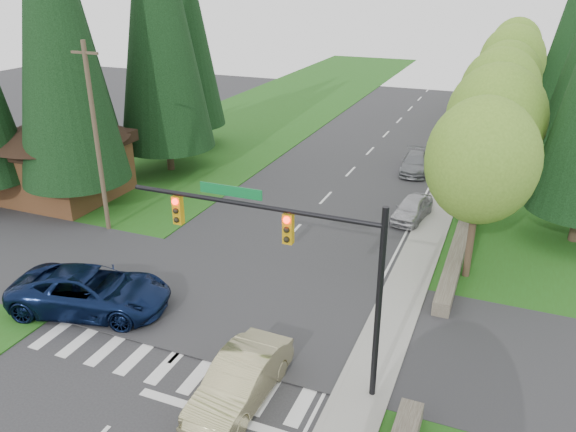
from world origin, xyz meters
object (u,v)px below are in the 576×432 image
Objects in this scene: parked_car_a at (412,209)px; parked_car_b at (415,163)px; parked_car_c at (447,143)px; sedan_champagne at (240,380)px; suv_navy at (91,291)px; parked_car_d at (460,120)px; parked_car_e at (467,106)px.

parked_car_b is at bearing 107.16° from parked_car_a.
parked_car_c is (1.40, 6.11, 0.02)m from parked_car_b.
sedan_champagne is 31.67m from parked_car_c.
parked_car_d is (10.48, 37.29, -0.22)m from suv_navy.
suv_navy is 1.28× the size of parked_car_e.
suv_navy reaches higher than parked_car_c.
parked_car_e is at bearing 80.78° from parked_car_b.
suv_navy reaches higher than parked_car_b.
sedan_champagne reaches higher than parked_car_d.
sedan_champagne is 17.13m from parked_car_a.
parked_car_a is 0.98× the size of parked_car_d.
parked_car_a is at bearing 84.00° from sedan_champagne.
parked_car_b is 6.27m from parked_car_c.
parked_car_c is at bearing 71.79° from parked_car_b.
parked_car_e is (0.00, 6.09, 0.06)m from parked_car_d.
parked_car_e is at bearing 88.94° from sedan_champagne.
parked_car_d is at bearing -93.23° from parked_car_e.
parked_car_e reaches higher than parked_car_a.
parked_car_c is (2.34, 31.58, -0.13)m from sedan_champagne.
suv_navy reaches higher than parked_car_d.
parked_car_a is at bearing -95.75° from parked_car_d.
parked_car_b is (9.08, 22.95, -0.25)m from suv_navy.
sedan_champagne is 8.52m from suv_navy.
parked_car_a is (2.34, 16.97, -0.13)m from sedan_champagne.
parked_car_d reaches higher than parked_car_c.
parked_car_a is 28.94m from parked_car_e.
parked_car_d is at bearing 97.81° from parked_car_a.
parked_car_a is 14.61m from parked_car_c.
parked_car_d is (1.40, 14.35, 0.03)m from parked_car_b.
parked_car_b is 1.10× the size of parked_car_c.
sedan_champagne is 0.96× the size of parked_car_e.
suv_navy is 17.85m from parked_car_a.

